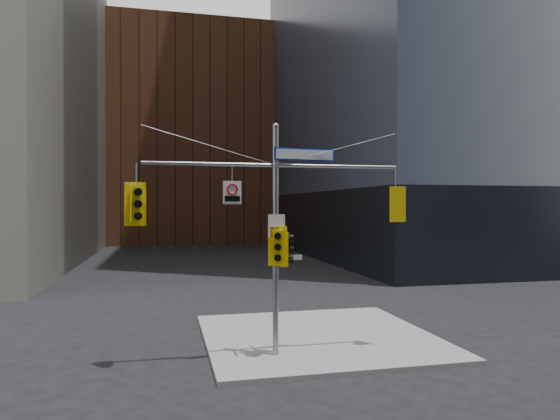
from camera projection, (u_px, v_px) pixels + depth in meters
name	position (u px, v px, depth m)	size (l,w,h in m)	color
ground	(292.00, 382.00, 13.45)	(160.00, 160.00, 0.00)	black
sidewalk_corner	(318.00, 337.00, 17.80)	(8.00, 8.00, 0.15)	gray
podium_ne	(479.00, 223.00, 50.92)	(36.40, 36.40, 6.00)	black
brick_midrise	(189.00, 140.00, 69.83)	(26.00, 20.00, 28.00)	brown
signal_assembly	(276.00, 217.00, 15.35)	(8.00, 0.80, 7.30)	gray
traffic_light_west_arm	(137.00, 204.00, 14.43)	(0.60, 0.56, 1.29)	yellow
traffic_light_east_arm	(396.00, 204.00, 16.26)	(0.55, 0.43, 1.15)	yellow
traffic_light_pole_side	(286.00, 249.00, 15.43)	(0.46, 0.39, 1.05)	yellow
traffic_light_pole_front	(278.00, 246.00, 15.10)	(0.58, 0.52, 1.22)	yellow
street_sign_blade	(305.00, 155.00, 15.55)	(2.01, 0.25, 0.39)	#112DA0
regulatory_sign_arm	(232.00, 192.00, 15.02)	(0.56, 0.09, 0.70)	silver
regulatory_sign_pole	(277.00, 226.00, 15.24)	(0.53, 0.04, 0.69)	silver
street_blade_ew	(290.00, 257.00, 15.47)	(0.78, 0.08, 0.16)	silver
street_blade_ns	(273.00, 263.00, 15.81)	(0.07, 0.71, 0.14)	#145926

